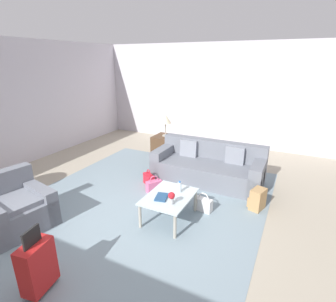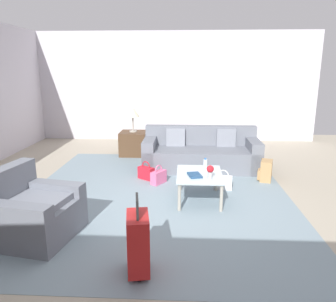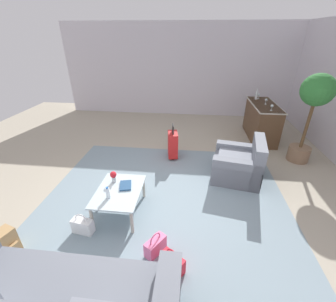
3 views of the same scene
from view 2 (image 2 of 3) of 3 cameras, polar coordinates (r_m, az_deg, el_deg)
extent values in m
plane|color=#A89E89|center=(5.03, -0.22, -10.13)|extent=(12.00, 12.00, 0.00)
cube|color=silver|center=(9.65, 1.51, 11.08)|extent=(0.12, 8.00, 3.10)
cube|color=gray|center=(5.59, -1.93, -7.52)|extent=(5.20, 4.40, 0.01)
cube|color=slate|center=(6.93, 5.73, -1.33)|extent=(0.97, 2.39, 0.45)
cube|color=slate|center=(7.25, 5.64, 1.04)|extent=(0.22, 2.39, 0.86)
cube|color=slate|center=(7.04, 14.53, -0.65)|extent=(0.97, 0.24, 0.65)
cube|color=slate|center=(6.94, -3.17, -0.43)|extent=(0.97, 0.24, 0.65)
cube|color=gray|center=(7.09, 10.08, 2.24)|extent=(0.12, 0.40, 0.40)
cube|color=gray|center=(7.04, 1.35, 2.37)|extent=(0.15, 0.40, 0.41)
cube|color=slate|center=(4.51, -22.08, -11.11)|extent=(1.12, 1.10, 0.44)
cube|color=slate|center=(4.65, -26.10, -7.85)|extent=(0.98, 0.37, 0.88)
cube|color=slate|center=(4.77, -19.53, -8.47)|extent=(0.37, 0.96, 0.60)
cube|color=slate|center=(4.21, -25.20, -12.10)|extent=(0.37, 0.96, 0.60)
cube|color=gray|center=(4.39, -21.85, -8.14)|extent=(0.83, 0.80, 0.08)
cube|color=silver|center=(5.24, 5.50, -4.07)|extent=(0.96, 0.72, 0.02)
cylinder|color=#ADA899|center=(4.91, 1.99, -8.07)|extent=(0.05, 0.05, 0.42)
cylinder|color=#ADA899|center=(5.71, 2.16, -4.81)|extent=(0.05, 0.05, 0.42)
cylinder|color=#ADA899|center=(4.94, 9.28, -8.12)|extent=(0.05, 0.05, 0.42)
cylinder|color=#ADA899|center=(5.74, 8.38, -4.87)|extent=(0.05, 0.05, 0.42)
cylinder|color=silver|center=(5.41, 6.50, -2.40)|extent=(0.06, 0.06, 0.18)
cylinder|color=#2D6BBC|center=(5.38, 6.53, -1.35)|extent=(0.04, 0.04, 0.02)
cube|color=navy|center=(5.12, 4.67, -4.20)|extent=(0.30, 0.24, 0.03)
cylinder|color=#B2B7BC|center=(5.02, 7.34, -4.20)|extent=(0.07, 0.07, 0.10)
sphere|color=red|center=(4.99, 7.37, -3.11)|extent=(0.11, 0.11, 0.11)
cube|color=#513823|center=(8.07, -6.03, 1.34)|extent=(0.63, 0.63, 0.57)
cylinder|color=#ADA899|center=(8.01, -6.08, 3.42)|extent=(0.18, 0.18, 0.02)
cylinder|color=#ADA899|center=(7.98, -6.12, 4.72)|extent=(0.04, 0.04, 0.35)
cone|color=beige|center=(7.94, -6.17, 6.81)|extent=(0.33, 0.33, 0.24)
cube|color=red|center=(3.46, -5.22, -15.62)|extent=(0.43, 0.28, 0.60)
cube|color=black|center=(3.29, -5.38, -9.55)|extent=(0.24, 0.06, 0.20)
cylinder|color=black|center=(3.52, -5.04, -21.35)|extent=(0.03, 0.05, 0.05)
cylinder|color=black|center=(3.75, -5.16, -18.87)|extent=(0.03, 0.05, 0.05)
cube|color=pink|center=(6.06, -1.66, -4.60)|extent=(0.34, 0.29, 0.24)
torus|color=pink|center=(6.02, -1.67, -3.34)|extent=(0.17, 0.12, 0.20)
cube|color=white|center=(5.86, 9.52, -5.47)|extent=(0.19, 0.34, 0.24)
torus|color=white|center=(5.81, 9.58, -4.17)|extent=(0.05, 0.20, 0.20)
cube|color=red|center=(6.30, -3.83, -3.89)|extent=(0.30, 0.34, 0.24)
torus|color=red|center=(6.26, -3.85, -2.67)|extent=(0.13, 0.17, 0.20)
cube|color=tan|center=(6.44, 16.73, -3.31)|extent=(0.35, 0.28, 0.40)
cube|color=tan|center=(6.48, 15.62, -3.89)|extent=(0.22, 0.12, 0.18)
camera|label=1|loc=(2.52, 58.96, 19.72)|focal=28.00mm
camera|label=3|loc=(7.88, -3.61, 18.76)|focal=24.00mm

